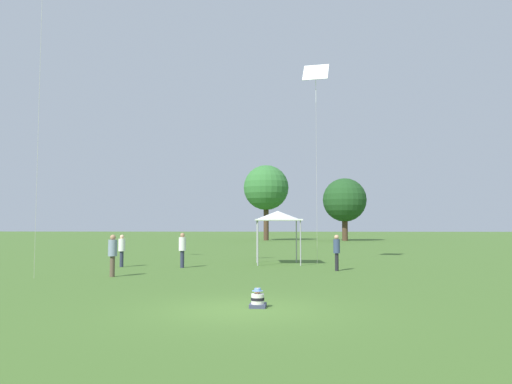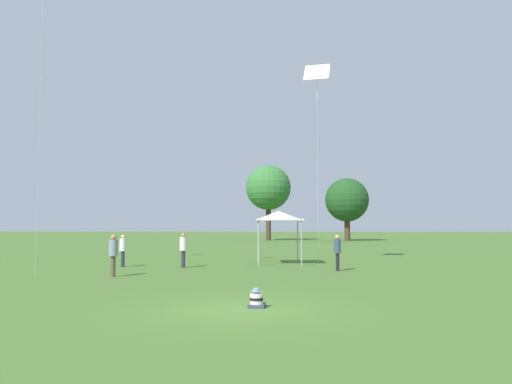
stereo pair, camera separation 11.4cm
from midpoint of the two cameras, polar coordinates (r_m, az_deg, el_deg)
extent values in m
plane|color=#426628|center=(13.27, -1.60, -13.32)|extent=(300.00, 300.00, 0.00)
cube|color=#383D56|center=(13.67, 0.33, -12.83)|extent=(0.46, 0.56, 0.10)
cylinder|color=silver|center=(13.55, 0.29, -12.12)|extent=(0.36, 0.36, 0.27)
cylinder|color=black|center=(13.55, 0.29, -12.12)|extent=(0.38, 0.38, 0.08)
sphere|color=tan|center=(13.52, 0.29, -11.25)|extent=(0.17, 0.17, 0.17)
cylinder|color=#6B8ED1|center=(13.52, 0.29, -11.23)|extent=(0.29, 0.29, 0.01)
cylinder|color=#6B8ED1|center=(13.51, 0.29, -11.09)|extent=(0.17, 0.17, 0.08)
cylinder|color=#282D42|center=(27.27, -14.88, -7.41)|extent=(0.23, 0.23, 0.82)
cylinder|color=silver|center=(27.23, -14.85, -5.86)|extent=(0.43, 0.43, 0.65)
sphere|color=#DBAD89|center=(27.22, -14.83, -4.98)|extent=(0.22, 0.22, 0.22)
cylinder|color=#282D42|center=(26.13, -8.20, -7.61)|extent=(0.22, 0.22, 0.87)
cylinder|color=silver|center=(26.09, -8.19, -5.89)|extent=(0.41, 0.41, 0.69)
sphere|color=#A37556|center=(26.07, -8.18, -4.91)|extent=(0.24, 0.24, 0.24)
cylinder|color=black|center=(24.43, 9.44, -7.90)|extent=(0.23, 0.23, 0.84)
cylinder|color=#334260|center=(24.39, 9.42, -6.13)|extent=(0.42, 0.42, 0.67)
sphere|color=tan|center=(24.38, 9.41, -5.12)|extent=(0.23, 0.23, 0.23)
cylinder|color=brown|center=(22.26, -15.89, -8.18)|extent=(0.26, 0.26, 0.87)
cylinder|color=gray|center=(22.22, -15.85, -6.16)|extent=(0.47, 0.47, 0.69)
sphere|color=#A37556|center=(22.20, -15.83, -5.01)|extent=(0.24, 0.24, 0.24)
cube|color=white|center=(28.23, 2.74, -3.20)|extent=(2.73, 2.73, 0.08)
cone|color=white|center=(28.23, 2.74, -2.65)|extent=(2.60, 2.60, 0.46)
cylinder|color=#99999E|center=(29.36, 0.35, -5.69)|extent=(0.07, 0.07, 2.44)
cylinder|color=#99999E|center=(29.49, 4.88, -5.67)|extent=(0.07, 0.07, 2.44)
cylinder|color=#99999E|center=(27.04, 0.43, -5.85)|extent=(0.07, 0.07, 2.44)
cylinder|color=#99999E|center=(27.18, 5.35, -5.83)|extent=(0.07, 0.07, 2.44)
cylinder|color=#BCB7A8|center=(23.39, -23.29, 11.08)|extent=(0.01, 0.01, 16.14)
cube|color=white|center=(30.31, 7.07, 13.45)|extent=(1.64, 1.23, 1.16)
cylinder|color=white|center=(29.98, 7.09, 11.33)|extent=(0.02, 0.02, 1.29)
cylinder|color=#BCB7A8|center=(29.15, 7.16, 2.92)|extent=(0.01, 0.01, 11.16)
cylinder|color=#473323|center=(70.65, 10.43, -3.87)|extent=(0.79, 0.79, 4.02)
sphere|color=#1E471E|center=(70.73, 10.40, -0.89)|extent=(6.08, 6.08, 6.08)
cylinder|color=#473323|center=(71.17, 1.47, -3.23)|extent=(0.73, 0.73, 5.77)
sphere|color=#337033|center=(71.37, 1.47, 0.51)|extent=(6.43, 6.43, 6.43)
camera|label=1|loc=(0.06, -89.83, -0.01)|focal=35.00mm
camera|label=2|loc=(0.06, 90.17, 0.01)|focal=35.00mm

